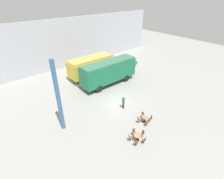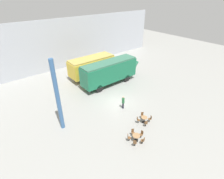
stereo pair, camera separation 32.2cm
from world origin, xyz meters
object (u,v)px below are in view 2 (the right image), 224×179
(cafe_table_near, at_px, (136,137))
(streamlined_locomotive, at_px, (113,70))
(passenger_coach_vintage, at_px, (92,65))
(visitor_person, at_px, (123,102))
(cafe_table_mid, at_px, (144,119))
(cafe_chair_0, at_px, (129,137))

(cafe_table_near, bearing_deg, streamlined_locomotive, 61.09)
(passenger_coach_vintage, height_order, cafe_table_near, passenger_coach_vintage)
(passenger_coach_vintage, height_order, visitor_person, passenger_coach_vintage)
(cafe_table_near, relative_size, cafe_table_mid, 1.05)
(cafe_chair_0, bearing_deg, cafe_table_near, 0.00)
(cafe_table_mid, bearing_deg, cafe_table_near, -152.81)
(passenger_coach_vintage, xyz_separation_m, cafe_table_mid, (-2.03, -13.77, -1.59))
(cafe_table_mid, bearing_deg, streamlined_locomotive, 70.45)
(streamlined_locomotive, distance_m, cafe_table_near, 13.03)
(streamlined_locomotive, bearing_deg, cafe_table_mid, -109.55)
(cafe_table_near, distance_m, cafe_table_mid, 3.06)
(streamlined_locomotive, xyz_separation_m, cafe_table_near, (-6.24, -11.31, -1.69))
(cafe_table_mid, xyz_separation_m, cafe_chair_0, (-3.33, -0.94, -0.03))
(streamlined_locomotive, xyz_separation_m, cafe_table_mid, (-3.52, -9.91, -1.70))
(passenger_coach_vintage, height_order, cafe_chair_0, passenger_coach_vintage)
(cafe_table_near, xyz_separation_m, visitor_person, (2.72, 4.98, 0.43))
(streamlined_locomotive, bearing_deg, cafe_table_near, -118.91)
(cafe_chair_0, bearing_deg, streamlined_locomotive, 95.07)
(passenger_coach_vintage, bearing_deg, cafe_table_near, -107.40)
(cafe_table_mid, distance_m, visitor_person, 3.60)
(passenger_coach_vintage, relative_size, cafe_chair_0, 8.92)
(cafe_table_near, bearing_deg, visitor_person, 61.30)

